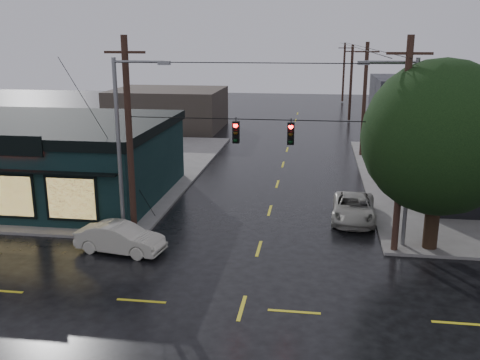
# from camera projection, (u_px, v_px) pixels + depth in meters

# --- Properties ---
(ground_plane) EXTENTS (160.00, 160.00, 0.00)m
(ground_plane) POSITION_uv_depth(u_px,v_px,m) (242.00, 308.00, 20.47)
(ground_plane) COLOR black
(sidewalk_nw) EXTENTS (28.00, 28.00, 0.15)m
(sidewalk_nw) POSITION_uv_depth(u_px,v_px,m) (27.00, 167.00, 42.32)
(sidewalk_nw) COLOR slate
(sidewalk_nw) RESTS_ON ground
(pizza_shop) EXTENTS (16.30, 12.34, 4.90)m
(pizza_shop) POSITION_uv_depth(u_px,v_px,m) (39.00, 158.00, 34.24)
(pizza_shop) COLOR black
(pizza_shop) RESTS_ON ground
(corner_tree) EXTENTS (7.23, 7.23, 9.04)m
(corner_tree) POSITION_uv_depth(u_px,v_px,m) (440.00, 138.00, 24.58)
(corner_tree) COLOR black
(corner_tree) RESTS_ON ground
(utility_pole_nw) EXTENTS (2.00, 0.32, 10.15)m
(utility_pole_nw) POSITION_uv_depth(u_px,v_px,m) (135.00, 238.00, 27.57)
(utility_pole_nw) COLOR #301D15
(utility_pole_nw) RESTS_ON ground
(utility_pole_ne) EXTENTS (2.00, 0.32, 10.15)m
(utility_pole_ne) POSITION_uv_depth(u_px,v_px,m) (394.00, 252.00, 25.78)
(utility_pole_ne) COLOR #301D15
(utility_pole_ne) RESTS_ON ground
(utility_pole_far_a) EXTENTS (2.00, 0.32, 9.65)m
(utility_pole_far_a) POSITION_uv_depth(u_px,v_px,m) (361.00, 156.00, 46.33)
(utility_pole_far_a) COLOR #301D15
(utility_pole_far_a) RESTS_ON ground
(utility_pole_far_b) EXTENTS (2.00, 0.32, 9.15)m
(utility_pole_far_b) POSITION_uv_depth(u_px,v_px,m) (349.00, 121.00, 65.45)
(utility_pole_far_b) COLOR #301D15
(utility_pole_far_b) RESTS_ON ground
(utility_pole_far_c) EXTENTS (2.00, 0.32, 9.15)m
(utility_pole_far_c) POSITION_uv_depth(u_px,v_px,m) (342.00, 102.00, 84.56)
(utility_pole_far_c) COLOR #301D15
(utility_pole_far_c) RESTS_ON ground
(span_signal_assembly) EXTENTS (13.00, 0.48, 1.23)m
(span_signal_assembly) POSITION_uv_depth(u_px,v_px,m) (263.00, 132.00, 25.19)
(span_signal_assembly) COLOR black
(span_signal_assembly) RESTS_ON ground
(streetlight_nw) EXTENTS (5.40, 0.30, 9.15)m
(streetlight_nw) POSITION_uv_depth(u_px,v_px,m) (125.00, 243.00, 26.95)
(streetlight_nw) COLOR gray
(streetlight_nw) RESTS_ON ground
(streetlight_ne) EXTENTS (5.40, 0.30, 9.15)m
(streetlight_ne) POSITION_uv_depth(u_px,v_px,m) (402.00, 247.00, 26.38)
(streetlight_ne) COLOR gray
(streetlight_ne) RESTS_ON ground
(bg_building_west) EXTENTS (12.00, 10.00, 4.40)m
(bg_building_west) POSITION_uv_depth(u_px,v_px,m) (168.00, 109.00, 60.05)
(bg_building_west) COLOR #3E362D
(bg_building_west) RESTS_ON ground
(bg_building_east) EXTENTS (14.00, 12.00, 5.60)m
(bg_building_east) POSITION_uv_depth(u_px,v_px,m) (437.00, 103.00, 60.54)
(bg_building_east) COLOR #28292D
(bg_building_east) RESTS_ON ground
(sedan_cream) EXTENTS (4.49, 2.17, 1.42)m
(sedan_cream) POSITION_uv_depth(u_px,v_px,m) (120.00, 238.00, 25.62)
(sedan_cream) COLOR beige
(sedan_cream) RESTS_ON ground
(suv_silver) EXTENTS (2.62, 5.20, 1.41)m
(suv_silver) POSITION_uv_depth(u_px,v_px,m) (354.00, 208.00, 30.14)
(suv_silver) COLOR #A3A197
(suv_silver) RESTS_ON ground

